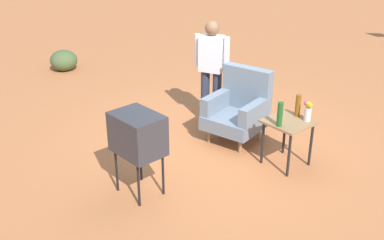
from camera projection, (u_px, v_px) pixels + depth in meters
ground_plane at (218, 140)px, 6.85m from camera, size 60.00×60.00×0.00m
armchair at (239, 108)px, 6.71m from camera, size 0.92×0.94×1.06m
side_table at (288, 127)px, 5.98m from camera, size 0.56×0.56×0.64m
tv_on_stand at (138, 134)px, 5.26m from camera, size 0.62×0.48×1.03m
person_standing at (211, 66)px, 7.08m from camera, size 0.52×0.36×1.64m
bottle_tall_amber at (298, 105)px, 6.03m from camera, size 0.07×0.07×0.30m
bottle_wine_green at (280, 114)px, 5.74m from camera, size 0.07×0.07×0.32m
flower_vase at (308, 110)px, 5.89m from camera, size 0.14×0.10×0.27m
shrub_mid at (64, 60)px, 9.81m from camera, size 0.57×0.57×0.44m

